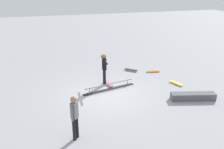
{
  "coord_description": "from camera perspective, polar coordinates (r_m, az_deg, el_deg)",
  "views": [
    {
      "loc": [
        2.7,
        9.96,
        5.09
      ],
      "look_at": [
        -0.27,
        0.01,
        1.0
      ],
      "focal_mm": 37.9,
      "sensor_mm": 36.0,
      "label": 1
    }
  ],
  "objects": [
    {
      "name": "loose_skateboard_orange",
      "position": [
        14.49,
        9.98,
        0.9
      ],
      "size": [
        0.82,
        0.37,
        0.09
      ],
      "rotation": [
        0.0,
        0.0,
        6.09
      ],
      "color": "orange",
      "rests_on": "ground_plane"
    },
    {
      "name": "skateboard_main",
      "position": [
        12.48,
        -0.86,
        -2.21
      ],
      "size": [
        0.37,
        0.82,
        0.09
      ],
      "rotation": [
        0.0,
        0.0,
        4.9
      ],
      "color": "#E05993",
      "rests_on": "ground_plane"
    },
    {
      "name": "loose_skateboard_black",
      "position": [
        14.47,
        4.61,
        1.14
      ],
      "size": [
        0.72,
        0.7,
        0.09
      ],
      "rotation": [
        0.0,
        0.0,
        5.52
      ],
      "color": "black",
      "rests_on": "ground_plane"
    },
    {
      "name": "grind_rail",
      "position": [
        11.94,
        -0.69,
        -3.02
      ],
      "size": [
        2.85,
        0.86,
        0.32
      ],
      "rotation": [
        0.0,
        0.0,
        0.22
      ],
      "color": "black",
      "rests_on": "ground_plane"
    },
    {
      "name": "skater_main",
      "position": [
        12.18,
        -1.88,
        1.75
      ],
      "size": [
        0.23,
        1.36,
        1.68
      ],
      "rotation": [
        0.0,
        0.0,
        1.53
      ],
      "color": "black",
      "rests_on": "ground_plane"
    },
    {
      "name": "ground_plane",
      "position": [
        11.5,
        -1.29,
        -4.77
      ],
      "size": [
        60.0,
        60.0,
        0.0
      ],
      "primitive_type": "plane",
      "color": "#9E9EA3"
    },
    {
      "name": "skate_ledge",
      "position": [
        11.56,
        18.94,
        -5.01
      ],
      "size": [
        2.07,
        0.92,
        0.32
      ],
      "primitive_type": "cube",
      "rotation": [
        0.0,
        0.0,
        -0.26
      ],
      "color": "#595960",
      "rests_on": "ground_plane"
    },
    {
      "name": "bystander_grey_shirt",
      "position": [
        8.11,
        -9.0,
        -9.72
      ],
      "size": [
        0.3,
        0.32,
        1.63
      ],
      "rotation": [
        0.0,
        0.0,
        3.99
      ],
      "color": "black",
      "rests_on": "ground_plane"
    },
    {
      "name": "loose_skateboard_yellow",
      "position": [
        13.03,
        15.19,
        -1.95
      ],
      "size": [
        0.47,
        0.82,
        0.09
      ],
      "rotation": [
        0.0,
        0.0,
        5.08
      ],
      "color": "yellow",
      "rests_on": "ground_plane"
    }
  ]
}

